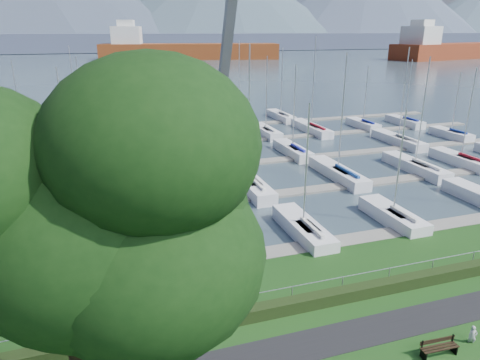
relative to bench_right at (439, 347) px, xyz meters
name	(u,v)px	position (x,y,z in m)	size (l,w,h in m)	color
path	(337,338)	(-3.77, 2.35, -0.41)	(160.00, 2.00, 0.04)	black
water	(113,56)	(-3.77, 265.35, -0.82)	(800.00, 540.00, 0.20)	#3A4B55
hedge	(312,301)	(-3.77, 4.95, -0.07)	(80.00, 0.70, 0.70)	black
fence	(310,283)	(-3.77, 5.35, 0.78)	(0.04, 0.04, 80.00)	#94979C
foothill	(109,42)	(-3.77, 335.35, 5.58)	(900.00, 80.00, 12.00)	#464F67
docks	(200,168)	(-3.77, 31.35, -0.64)	(90.00, 41.60, 0.25)	slate
bench_right	(439,347)	(0.00, 0.00, 0.00)	(1.82, 0.52, 0.85)	black
person	(473,333)	(2.07, 0.17, 0.11)	(0.39, 0.25, 1.06)	#ABAAB1
tree	(62,219)	(-14.47, -1.92, 9.16)	(10.13, 8.42, 13.84)	black
crane	(224,116)	(-1.10, 31.19, 4.91)	(5.02, 13.42, 22.35)	slate
cargo_ship_mid	(182,51)	(29.47, 219.47, 3.20)	(93.11, 36.06, 21.50)	brown
cargo_ship_east	(447,51)	(163.72, 178.57, 3.36)	(80.47, 35.04, 21.50)	maroon
sailboat_fleet	(181,111)	(-4.91, 35.44, 4.90)	(74.95, 49.21, 13.67)	silver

